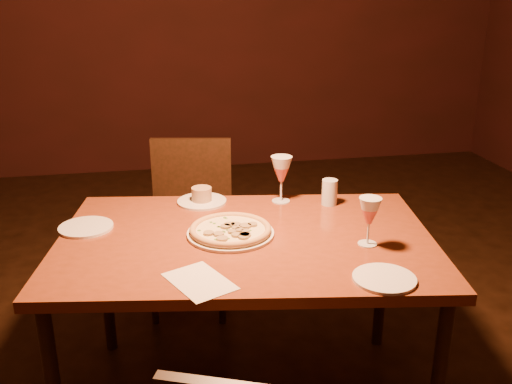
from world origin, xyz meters
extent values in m
cube|color=maroon|center=(0.09, 0.24, 0.72)|extent=(1.49, 1.08, 0.04)
cylinder|color=black|center=(-0.47, 0.71, 0.35)|extent=(0.05, 0.05, 0.70)
cylinder|color=black|center=(0.76, 0.52, 0.35)|extent=(0.05, 0.05, 0.70)
cube|color=black|center=(-0.07, 1.02, 0.45)|extent=(0.49, 0.49, 0.04)
cube|color=black|center=(-0.03, 1.21, 0.67)|extent=(0.42, 0.11, 0.40)
cylinder|color=black|center=(-0.27, 0.89, 0.21)|extent=(0.04, 0.04, 0.43)
cylinder|color=black|center=(-0.20, 1.22, 0.21)|extent=(0.04, 0.04, 0.43)
cylinder|color=black|center=(0.07, 0.83, 0.21)|extent=(0.04, 0.04, 0.43)
cylinder|color=black|center=(0.13, 1.16, 0.21)|extent=(0.04, 0.04, 0.43)
cylinder|color=silver|center=(0.03, 0.26, 0.74)|extent=(0.32, 0.32, 0.01)
cylinder|color=beige|center=(0.03, 0.26, 0.75)|extent=(0.29, 0.29, 0.01)
torus|color=tan|center=(0.03, 0.26, 0.76)|extent=(0.30, 0.30, 0.02)
cylinder|color=silver|center=(-0.04, 0.62, 0.74)|extent=(0.21, 0.21, 0.01)
cylinder|color=#9E7A5A|center=(-0.04, 0.62, 0.77)|extent=(0.09, 0.09, 0.06)
cylinder|color=silver|center=(0.49, 0.50, 0.79)|extent=(0.07, 0.07, 0.11)
cylinder|color=silver|center=(-0.50, 0.43, 0.74)|extent=(0.20, 0.20, 0.01)
cylinder|color=silver|center=(0.46, -0.17, 0.74)|extent=(0.20, 0.20, 0.01)
cube|color=beige|center=(-0.11, -0.07, 0.74)|extent=(0.24, 0.27, 0.00)
camera|label=1|loc=(-0.23, -1.65, 1.60)|focal=40.00mm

